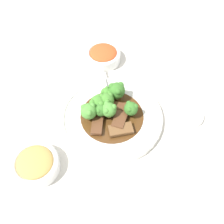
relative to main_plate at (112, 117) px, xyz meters
name	(u,v)px	position (x,y,z in m)	size (l,w,h in m)	color
ground_plane	(112,119)	(0.00, 0.00, -0.01)	(4.00, 4.00, 0.00)	silver
main_plate	(112,117)	(0.00, 0.00, 0.00)	(0.29, 0.29, 0.02)	white
beef_strip_0	(118,107)	(-0.03, 0.00, 0.02)	(0.04, 0.06, 0.02)	#56331E
beef_strip_1	(121,117)	(0.00, 0.03, 0.02)	(0.08, 0.05, 0.01)	#56331E
beef_strip_2	(97,125)	(0.05, -0.02, 0.01)	(0.07, 0.05, 0.01)	#56331E
beef_strip_3	(121,130)	(0.03, 0.05, 0.01)	(0.07, 0.07, 0.01)	brown
broccoli_floret_0	(101,110)	(0.02, -0.02, 0.04)	(0.03, 0.03, 0.05)	#8EB756
broccoli_floret_1	(107,100)	(-0.02, -0.03, 0.04)	(0.04, 0.04, 0.05)	#7FA84C
broccoli_floret_2	(98,104)	(0.00, -0.04, 0.04)	(0.05, 0.05, 0.05)	#7FA84C
broccoli_floret_3	(109,110)	(0.01, -0.01, 0.04)	(0.04, 0.04, 0.05)	#8EB756
broccoli_floret_4	(89,111)	(0.04, -0.05, 0.04)	(0.05, 0.05, 0.05)	#8EB756
broccoli_floret_5	(106,93)	(-0.04, -0.04, 0.03)	(0.03, 0.03, 0.04)	#7FA84C
broccoli_floret_6	(131,108)	(-0.03, 0.04, 0.04)	(0.04, 0.04, 0.05)	#7FA84C
broccoli_floret_7	(117,90)	(-0.06, -0.02, 0.04)	(0.05, 0.05, 0.06)	#7FA84C
serving_spoon	(107,89)	(-0.07, -0.06, 0.02)	(0.18, 0.16, 0.01)	silver
side_bowl_kimchi	(103,55)	(-0.19, -0.14, 0.01)	(0.12, 0.12, 0.05)	white
side_bowl_appetizer	(36,164)	(0.22, -0.09, 0.01)	(0.12, 0.12, 0.05)	white
sauce_dish	(189,115)	(-0.12, 0.19, 0.00)	(0.08, 0.08, 0.01)	white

